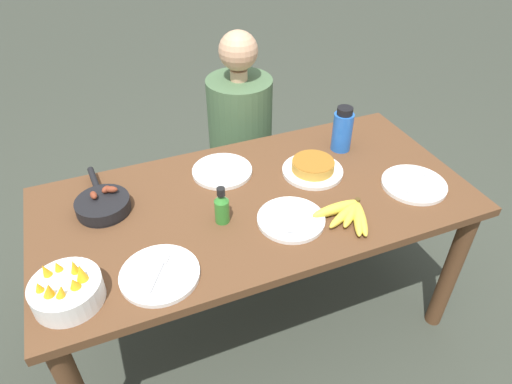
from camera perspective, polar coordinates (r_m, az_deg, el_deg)
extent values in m
plane|color=#383D33|center=(2.26, 0.00, -15.05)|extent=(14.00, 14.00, 0.00)
cube|color=brown|center=(1.75, 0.00, -1.22)|extent=(1.65, 0.80, 0.03)
cylinder|color=brown|center=(2.15, 23.21, -9.00)|extent=(0.07, 0.07, 0.68)
cylinder|color=brown|center=(2.18, -22.75, -7.95)|extent=(0.07, 0.07, 0.68)
cylinder|color=brown|center=(2.51, 13.34, 1.21)|extent=(0.07, 0.07, 0.68)
ellipsoid|color=gold|center=(1.69, 10.04, -2.05)|extent=(0.20, 0.05, 0.04)
ellipsoid|color=gold|center=(1.67, 11.02, -2.74)|extent=(0.18, 0.12, 0.03)
ellipsoid|color=gold|center=(1.68, 11.83, -2.73)|extent=(0.14, 0.13, 0.03)
ellipsoid|color=gold|center=(1.67, 12.65, -3.20)|extent=(0.12, 0.18, 0.03)
ellipsoid|color=gold|center=(1.67, 13.01, -3.19)|extent=(0.10, 0.19, 0.03)
cylinder|color=#4C3819|center=(1.73, 12.53, -1.30)|extent=(0.02, 0.02, 0.04)
cylinder|color=black|center=(1.77, -18.43, -2.14)|extent=(0.19, 0.19, 0.01)
cylinder|color=black|center=(1.75, -18.59, -1.49)|extent=(0.20, 0.20, 0.04)
cylinder|color=black|center=(1.88, -19.62, 1.58)|extent=(0.03, 0.14, 0.02)
ellipsoid|color=brown|center=(1.75, -19.64, -0.38)|extent=(0.03, 0.04, 0.03)
ellipsoid|color=brown|center=(1.76, -18.22, 0.32)|extent=(0.05, 0.04, 0.03)
ellipsoid|color=brown|center=(1.75, -17.66, 0.32)|extent=(0.06, 0.05, 0.03)
cylinder|color=white|center=(1.88, 7.07, 2.63)|extent=(0.25, 0.25, 0.02)
cylinder|color=gold|center=(1.87, 7.14, 3.32)|extent=(0.17, 0.17, 0.04)
cylinder|color=#9B601E|center=(1.85, 7.19, 3.85)|extent=(0.17, 0.17, 0.00)
cylinder|color=white|center=(1.48, -11.93, -10.05)|extent=(0.25, 0.25, 0.02)
cylinder|color=#B2B2B7|center=(1.46, -12.30, -10.41)|extent=(0.07, 0.11, 0.01)
cube|color=#B2B2B7|center=(1.51, -11.23, -8.08)|extent=(0.04, 0.05, 0.00)
cylinder|color=white|center=(1.90, 19.14, 0.91)|extent=(0.25, 0.25, 0.02)
cylinder|color=#B2B2B7|center=(1.91, 19.76, 1.36)|extent=(0.10, 0.06, 0.01)
cube|color=#B2B2B7|center=(1.85, 18.84, 0.26)|extent=(0.05, 0.04, 0.00)
cylinder|color=white|center=(1.87, -4.25, 2.63)|extent=(0.25, 0.25, 0.02)
cylinder|color=#B2B2B7|center=(1.85, -3.99, 2.56)|extent=(0.02, 0.12, 0.01)
cube|color=#B2B2B7|center=(1.91, -5.02, 3.79)|extent=(0.03, 0.05, 0.00)
cylinder|color=white|center=(1.64, 4.40, -3.44)|extent=(0.24, 0.24, 0.02)
cylinder|color=#B2B2B7|center=(1.65, 4.72, -2.66)|extent=(0.07, 0.10, 0.01)
cube|color=#B2B2B7|center=(1.59, 4.35, -4.51)|extent=(0.04, 0.05, 0.00)
cylinder|color=white|center=(1.48, -22.52, -11.42)|extent=(0.21, 0.21, 0.07)
cone|color=#F4A819|center=(1.43, -21.02, -9.43)|extent=(0.04, 0.05, 0.06)
cone|color=#F4A819|center=(1.45, -21.77, -8.71)|extent=(0.04, 0.04, 0.05)
cone|color=#F4A819|center=(1.48, -23.55, -8.57)|extent=(0.04, 0.03, 0.04)
cone|color=#F4A819|center=(1.48, -24.83, -8.93)|extent=(0.05, 0.05, 0.06)
cone|color=#F4A819|center=(1.45, -25.51, -10.71)|extent=(0.03, 0.03, 0.04)
cone|color=#F4A819|center=(1.41, -24.45, -11.12)|extent=(0.06, 0.06, 0.07)
cone|color=#F4A819|center=(1.40, -23.18, -11.37)|extent=(0.04, 0.03, 0.05)
cone|color=#F4A819|center=(1.41, -21.77, -10.62)|extent=(0.05, 0.05, 0.05)
cylinder|color=blue|center=(2.01, 10.73, 7.41)|extent=(0.09, 0.09, 0.17)
cylinder|color=black|center=(1.96, 11.07, 9.91)|extent=(0.07, 0.07, 0.03)
cylinder|color=#337F2D|center=(1.61, -4.27, -2.38)|extent=(0.05, 0.05, 0.09)
cone|color=#337F2D|center=(1.58, -4.37, -0.75)|extent=(0.05, 0.05, 0.03)
cylinder|color=black|center=(1.56, -4.42, 0.05)|extent=(0.03, 0.03, 0.03)
cube|color=black|center=(2.60, -1.80, -0.02)|extent=(0.36, 0.36, 0.40)
cylinder|color=#476642|center=(2.35, -2.01, 8.50)|extent=(0.33, 0.33, 0.48)
cylinder|color=tan|center=(2.23, -2.16, 14.44)|extent=(0.08, 0.08, 0.05)
sphere|color=tan|center=(2.19, -2.23, 17.24)|extent=(0.18, 0.18, 0.18)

